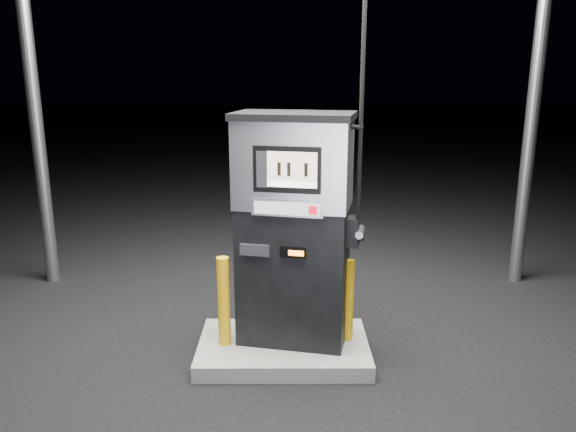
{
  "coord_description": "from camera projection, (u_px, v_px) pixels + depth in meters",
  "views": [
    {
      "loc": [
        0.03,
        -4.85,
        2.64
      ],
      "look_at": [
        0.04,
        0.0,
        1.38
      ],
      "focal_mm": 35.0,
      "sensor_mm": 36.0,
      "label": 1
    }
  ],
  "objects": [
    {
      "name": "ground",
      "position": [
        284.0,
        356.0,
        5.36
      ],
      "size": [
        80.0,
        80.0,
        0.0
      ],
      "primitive_type": "plane",
      "color": "black",
      "rests_on": "ground"
    },
    {
      "name": "bollard_left",
      "position": [
        224.0,
        301.0,
        5.17
      ],
      "size": [
        0.13,
        0.13,
        0.85
      ],
      "primitive_type": "cylinder",
      "rotation": [
        0.0,
        0.0,
        -0.16
      ],
      "color": "#DCA00C",
      "rests_on": "pump_island"
    },
    {
      "name": "bollard_right",
      "position": [
        348.0,
        300.0,
        5.28
      ],
      "size": [
        0.13,
        0.13,
        0.79
      ],
      "primitive_type": "cylinder",
      "rotation": [
        0.0,
        0.0,
        0.24
      ],
      "color": "#DCA00C",
      "rests_on": "pump_island"
    },
    {
      "name": "pump_island",
      "position": [
        284.0,
        348.0,
        5.34
      ],
      "size": [
        1.6,
        1.0,
        0.15
      ],
      "primitive_type": "cube",
      "color": "slate",
      "rests_on": "ground"
    },
    {
      "name": "fuel_dispenser",
      "position": [
        294.0,
        227.0,
        5.13
      ],
      "size": [
        1.23,
        0.84,
        4.43
      ],
      "rotation": [
        0.0,
        0.0,
        -0.21
      ],
      "color": "black",
      "rests_on": "pump_island"
    }
  ]
}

